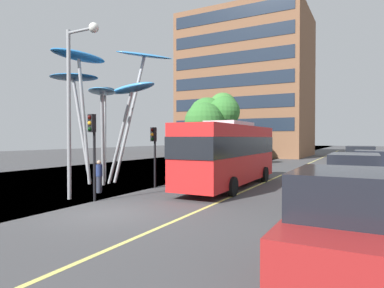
{
  "coord_description": "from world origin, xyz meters",
  "views": [
    {
      "loc": [
        8.69,
        -9.41,
        2.84
      ],
      "look_at": [
        -0.12,
        7.06,
        2.5
      ],
      "focal_mm": 30.84,
      "sensor_mm": 36.0,
      "label": 1
    }
  ],
  "objects": [
    {
      "name": "pedestrian",
      "position": [
        -3.58,
        3.32,
        0.85
      ],
      "size": [
        0.34,
        0.34,
        1.69
      ],
      "color": "#2D3342",
      "rests_on": "ground"
    },
    {
      "name": "ground",
      "position": [
        -0.63,
        0.0,
        -0.05
      ],
      "size": [
        120.0,
        240.0,
        0.1
      ],
      "color": "#424244"
    },
    {
      "name": "traffic_light_kerb_near",
      "position": [
        -2.12,
        1.42,
        2.82
      ],
      "size": [
        0.28,
        0.42,
        3.9
      ],
      "color": "black",
      "rests_on": "ground"
    },
    {
      "name": "no_entry_sign",
      "position": [
        -2.48,
        8.75,
        1.79
      ],
      "size": [
        0.6,
        0.12,
        2.7
      ],
      "color": "gray",
      "rests_on": "ground"
    },
    {
      "name": "backdrop_building",
      "position": [
        -9.08,
        43.07,
        11.32
      ],
      "size": [
        19.45,
        14.87,
        22.64
      ],
      "color": "brown",
      "rests_on": "ground"
    },
    {
      "name": "tree_pavement_far",
      "position": [
        -6.96,
        27.05,
        5.74
      ],
      "size": [
        4.55,
        4.8,
        8.18
      ],
      "color": "brown",
      "rests_on": "ground"
    },
    {
      "name": "traffic_light_kerb_far",
      "position": [
        -2.14,
        6.2,
        2.5
      ],
      "size": [
        0.28,
        0.42,
        3.45
      ],
      "color": "black",
      "rests_on": "ground"
    },
    {
      "name": "car_side_street",
      "position": [
        8.27,
        14.8,
        1.08
      ],
      "size": [
        2.03,
        4.15,
        2.32
      ],
      "color": "gold",
      "rests_on": "ground"
    },
    {
      "name": "tree_pavement_near",
      "position": [
        -5.41,
        20.92,
        4.76
      ],
      "size": [
        5.61,
        5.99,
        7.1
      ],
      "color": "brown",
      "rests_on": "ground"
    },
    {
      "name": "car_parked_mid",
      "position": [
        8.27,
        3.68,
        1.06
      ],
      "size": [
        1.92,
        4.56,
        2.28
      ],
      "color": "black",
      "rests_on": "ground"
    },
    {
      "name": "car_parked_near",
      "position": [
        8.23,
        -2.51,
        1.04
      ],
      "size": [
        1.97,
        4.6,
        2.23
      ],
      "color": "maroon",
      "rests_on": "ground"
    },
    {
      "name": "car_parked_far",
      "position": [
        8.97,
        9.29,
        1.04
      ],
      "size": [
        2.08,
        3.99,
        2.22
      ],
      "color": "navy",
      "rests_on": "ground"
    },
    {
      "name": "street_lamp",
      "position": [
        -3.08,
        1.33,
        5.03
      ],
      "size": [
        1.89,
        0.44,
        7.88
      ],
      "color": "gray",
      "rests_on": "ground"
    },
    {
      "name": "red_bus",
      "position": [
        1.64,
        8.44,
        2.06
      ],
      "size": [
        2.79,
        10.43,
        3.78
      ],
      "color": "red",
      "rests_on": "ground"
    },
    {
      "name": "leaf_sculpture",
      "position": [
        -5.86,
        6.27,
        6.22
      ],
      "size": [
        8.79,
        7.3,
        8.67
      ],
      "color": "#9EA0A5",
      "rests_on": "ground"
    }
  ]
}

